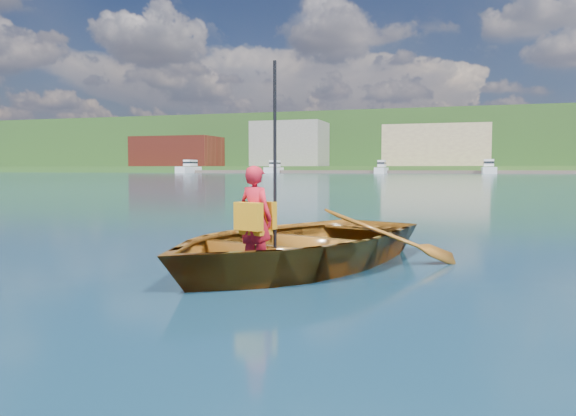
% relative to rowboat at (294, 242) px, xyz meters
% --- Properties ---
extents(ground, '(600.00, 600.00, 0.00)m').
position_rel_rowboat_xyz_m(ground, '(0.37, 0.03, -0.30)').
color(ground, '#12273B').
rests_on(ground, ground).
extents(rowboat, '(4.41, 5.14, 0.90)m').
position_rel_rowboat_xyz_m(rowboat, '(0.00, 0.00, 0.00)').
color(rowboat, brown).
rests_on(rowboat, ground).
extents(child_paddler, '(0.49, 0.43, 2.27)m').
position_rel_rowboat_xyz_m(child_paddler, '(-0.17, -0.90, 0.38)').
color(child_paddler, red).
rests_on(child_paddler, ground).
extents(shoreline, '(400.00, 140.00, 22.00)m').
position_rel_rowboat_xyz_m(shoreline, '(0.37, 236.64, 10.02)').
color(shoreline, '#3E5D25').
rests_on(shoreline, ground).
extents(dock, '(160.04, 9.80, 0.80)m').
position_rel_rowboat_xyz_m(dock, '(7.61, 148.03, 0.10)').
color(dock, brown).
rests_on(dock, ground).
extents(waterfront_buildings, '(202.00, 16.00, 14.00)m').
position_rel_rowboat_xyz_m(waterfront_buildings, '(-7.37, 165.03, 7.44)').
color(waterfront_buildings, maroon).
rests_on(waterfront_buildings, ground).
extents(marina_yachts, '(139.15, 12.00, 4.32)m').
position_rel_rowboat_xyz_m(marina_yachts, '(-2.51, 143.33, 1.07)').
color(marina_yachts, silver).
rests_on(marina_yachts, ground).
extents(hillside_trees, '(275.85, 66.21, 19.82)m').
position_rel_rowboat_xyz_m(hillside_trees, '(-15.35, 219.38, 14.02)').
color(hillside_trees, '#382314').
rests_on(hillside_trees, ground).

